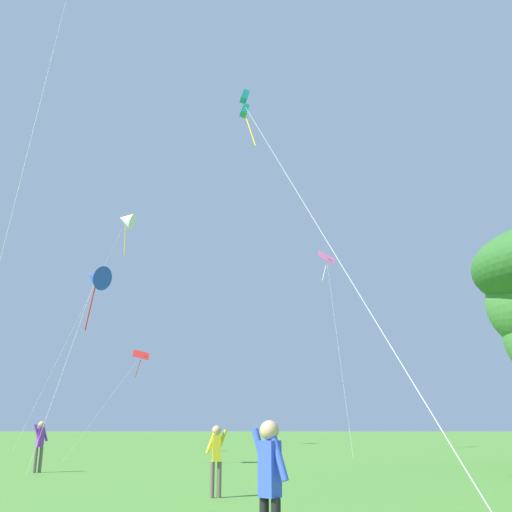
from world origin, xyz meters
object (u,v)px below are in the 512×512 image
at_px(person_with_spool, 216,454).
at_px(kite_teal_box, 247,108).
at_px(kite_pink_low, 327,265).
at_px(person_in_blue_jacket, 40,441).
at_px(person_far_back, 270,481).
at_px(kite_white_distant, 126,220).
at_px(kite_blue_delta, 96,277).
at_px(kite_red_high, 138,361).

bearing_deg(person_with_spool, kite_teal_box, 63.01).
height_order(kite_pink_low, person_in_blue_jacket, kite_pink_low).
bearing_deg(person_in_blue_jacket, person_with_spool, -45.57).
bearing_deg(kite_pink_low, person_far_back, -97.37).
bearing_deg(kite_white_distant, person_with_spool, -70.85).
bearing_deg(person_in_blue_jacket, kite_pink_low, 57.37).
bearing_deg(kite_blue_delta, person_far_back, -65.73).
bearing_deg(kite_blue_delta, kite_red_high, 93.89).
relative_size(kite_pink_low, kite_red_high, 1.43).
xyz_separation_m(kite_pink_low, kite_white_distant, (-17.70, 7.29, 6.60)).
bearing_deg(person_far_back, kite_teal_box, 94.36).
bearing_deg(kite_teal_box, kite_blue_delta, 129.18).
bearing_deg(kite_teal_box, person_in_blue_jacket, 142.13).
bearing_deg(person_far_back, kite_red_high, 106.04).
relative_size(kite_teal_box, kite_pink_low, 0.80).
xyz_separation_m(kite_blue_delta, kite_teal_box, (7.04, -8.64, 3.08)).
xyz_separation_m(kite_blue_delta, person_in_blue_jacket, (-0.67, -2.64, -6.86)).
bearing_deg(person_in_blue_jacket, kite_blue_delta, 75.67).
relative_size(kite_blue_delta, kite_red_high, 0.83).
bearing_deg(kite_blue_delta, person_with_spool, -56.98).
bearing_deg(person_far_back, kite_white_distant, 107.64).
height_order(kite_teal_box, kite_red_high, kite_teal_box).
height_order(kite_pink_low, person_far_back, kite_pink_low).
distance_m(kite_pink_low, kite_white_distant, 20.25).
height_order(person_far_back, person_with_spool, person_far_back).
bearing_deg(kite_pink_low, person_in_blue_jacket, -122.63).
xyz_separation_m(kite_blue_delta, person_far_back, (7.68, -17.03, -6.94)).
xyz_separation_m(person_in_blue_jacket, person_with_spool, (7.09, -7.23, -0.10)).
bearing_deg(kite_white_distant, person_in_blue_jacket, -79.82).
distance_m(kite_red_high, person_with_spool, 24.15).
distance_m(kite_teal_box, person_far_back, 13.09).
distance_m(kite_blue_delta, kite_red_high, 12.90).
bearing_deg(person_far_back, person_in_blue_jacket, 120.14).
bearing_deg(kite_white_distant, kite_pink_low, -22.38).
height_order(kite_blue_delta, kite_white_distant, kite_white_distant).
height_order(kite_red_high, person_with_spool, kite_red_high).
bearing_deg(person_far_back, kite_pink_low, 82.63).
bearing_deg(person_with_spool, kite_red_high, 107.89).
distance_m(person_far_back, person_with_spool, 7.27).
xyz_separation_m(kite_teal_box, person_far_back, (0.64, -8.39, -10.02)).
bearing_deg(kite_white_distant, kite_red_high, -68.53).
xyz_separation_m(kite_blue_delta, kite_red_high, (-0.86, 12.67, -2.24)).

